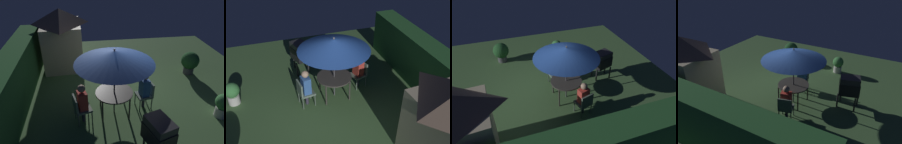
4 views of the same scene
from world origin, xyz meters
The scene contains 12 objects.
ground_plane centered at (0.00, 0.00, 0.00)m, with size 11.00×11.00×0.00m, color #47703D.
hedge_backdrop centered at (0.00, 3.50, 0.84)m, with size 6.88×0.77×1.68m.
garden_shed centered at (2.74, 2.14, 1.27)m, with size 2.16×1.77×2.50m.
patio_table centered at (-0.78, 0.43, 0.70)m, with size 1.13×1.13×0.77m.
patio_umbrella centered at (-0.78, 0.43, 1.92)m, with size 2.25×2.25×2.16m.
bbq_grill centered at (-2.60, -0.31, 0.85)m, with size 0.82×0.68×1.20m.
chair_near_shed centered at (-1.06, 1.46, 0.52)m, with size 0.57×0.57×0.90m.
chair_far_side centered at (-0.62, -0.63, 0.52)m, with size 0.52×0.53×0.90m.
potted_plant_by_shed centered at (-1.41, -2.78, 0.43)m, with size 0.49×0.49×0.77m.
potted_plant_by_grill centered at (1.26, -3.01, 0.53)m, with size 0.72×0.72×0.94m.
person_in_red centered at (-1.04, 1.38, 0.78)m, with size 0.39×0.32×1.26m.
person_in_blue centered at (-0.63, -0.54, 0.78)m, with size 0.37×0.29×1.26m.
Camera 4 is at (-4.02, 6.37, 4.75)m, focal length 34.75 mm.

